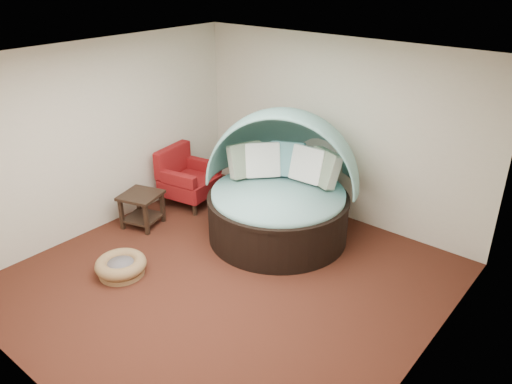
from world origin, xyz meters
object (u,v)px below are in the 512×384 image
Objects in this scene: pet_basket at (121,266)px; canopy_daybed at (280,180)px; red_armchair at (186,178)px; side_table at (142,205)px.

canopy_daybed is at bearing 66.73° from pet_basket.
red_armchair is (-0.89, 2.04, 0.32)m from pet_basket.
pet_basket is 1.14× the size of side_table.
red_armchair is 1.38× the size of side_table.
red_armchair is at bearing 160.59° from canopy_daybed.
pet_basket is 1.35m from side_table.
side_table is (-0.83, 1.04, 0.23)m from pet_basket.
canopy_daybed reaches higher than side_table.
pet_basket is (-0.95, -2.21, -0.76)m from canopy_daybed.
canopy_daybed is at bearing -4.61° from red_armchair.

